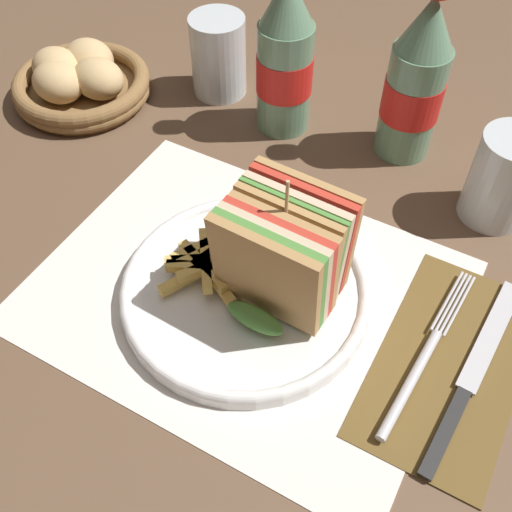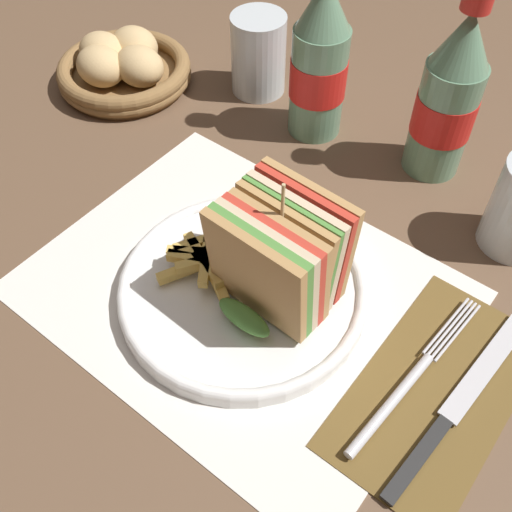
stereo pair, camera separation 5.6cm
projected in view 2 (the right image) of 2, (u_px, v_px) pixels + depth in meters
ground_plane at (274, 283)px, 0.59m from camera, size 4.00×4.00×0.00m
placemat at (242, 291)px, 0.58m from camera, size 0.39×0.30×0.00m
plate_main at (243, 289)px, 0.57m from camera, size 0.24×0.24×0.02m
club_sandwich at (279, 256)px, 0.52m from camera, size 0.11×0.11×0.14m
fries_pile at (208, 261)px, 0.56m from camera, size 0.09×0.08×0.02m
ketchup_blob at (229, 244)px, 0.58m from camera, size 0.04×0.03×0.01m
napkin at (437, 389)px, 0.51m from camera, size 0.12×0.22×0.00m
fork at (404, 387)px, 0.51m from camera, size 0.03×0.20×0.01m
knife at (459, 403)px, 0.50m from camera, size 0.03×0.22×0.00m
coke_bottle_near at (319, 63)px, 0.67m from camera, size 0.07×0.07×0.21m
coke_bottle_far at (448, 100)px, 0.63m from camera, size 0.07×0.07×0.21m
glass_far at (258, 59)px, 0.76m from camera, size 0.07×0.07×0.10m
bread_basket at (123, 68)px, 0.78m from camera, size 0.17×0.17×0.06m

